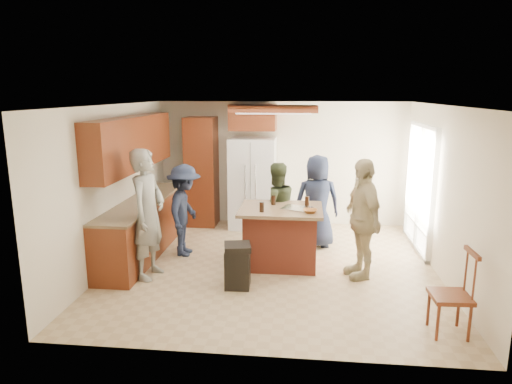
# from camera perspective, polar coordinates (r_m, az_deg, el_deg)

# --- Properties ---
(person_front_left) EXTENTS (0.61, 0.77, 1.91)m
(person_front_left) POSITION_cam_1_polar(r_m,az_deg,el_deg) (6.80, -13.36, -2.71)
(person_front_left) COLOR gray
(person_front_left) RESTS_ON ground
(person_behind_left) EXTENTS (0.88, 0.73, 1.55)m
(person_behind_left) POSITION_cam_1_polar(r_m,az_deg,el_deg) (7.68, 2.48, -2.02)
(person_behind_left) COLOR #2E3620
(person_behind_left) RESTS_ON ground
(person_behind_right) EXTENTS (0.87, 0.64, 1.64)m
(person_behind_right) POSITION_cam_1_polar(r_m,az_deg,el_deg) (8.02, 7.62, -1.18)
(person_behind_right) COLOR #1A2034
(person_behind_right) RESTS_ON ground
(person_side_right) EXTENTS (0.81, 1.15, 1.77)m
(person_side_right) POSITION_cam_1_polar(r_m,az_deg,el_deg) (6.81, 13.11, -3.27)
(person_side_right) COLOR tan
(person_side_right) RESTS_ON ground
(person_counter) EXTENTS (0.47, 0.99, 1.53)m
(person_counter) POSITION_cam_1_polar(r_m,az_deg,el_deg) (7.66, -8.92, -2.27)
(person_counter) COLOR #1C2338
(person_counter) RESTS_ON ground
(left_cabinetry) EXTENTS (0.64, 3.00, 2.30)m
(left_cabinetry) POSITION_cam_1_polar(r_m,az_deg,el_deg) (7.84, -14.29, -0.75)
(left_cabinetry) COLOR maroon
(left_cabinetry) RESTS_ON ground
(back_wall_units) EXTENTS (1.80, 0.60, 2.45)m
(back_wall_units) POSITION_cam_1_polar(r_m,az_deg,el_deg) (9.22, -5.22, 4.21)
(back_wall_units) COLOR maroon
(back_wall_units) RESTS_ON ground
(refrigerator) EXTENTS (0.90, 0.76, 1.80)m
(refrigerator) POSITION_cam_1_polar(r_m,az_deg,el_deg) (9.10, -0.42, 1.09)
(refrigerator) COLOR white
(refrigerator) RESTS_ON ground
(kitchen_island) EXTENTS (1.28, 1.03, 0.93)m
(kitchen_island) POSITION_cam_1_polar(r_m,az_deg,el_deg) (7.21, 3.09, -5.50)
(kitchen_island) COLOR #A7402B
(kitchen_island) RESTS_ON ground
(island_items) EXTENTS (0.87, 0.59, 0.15)m
(island_items) POSITION_cam_1_polar(r_m,az_deg,el_deg) (6.98, 5.09, -1.95)
(island_items) COLOR silver
(island_items) RESTS_ON kitchen_island
(trash_bin) EXTENTS (0.42, 0.42, 0.63)m
(trash_bin) POSITION_cam_1_polar(r_m,az_deg,el_deg) (6.45, -2.31, -9.16)
(trash_bin) COLOR black
(trash_bin) RESTS_ON ground
(spindle_chair) EXTENTS (0.44, 0.44, 0.99)m
(spindle_chair) POSITION_cam_1_polar(r_m,az_deg,el_deg) (5.68, 23.32, -11.87)
(spindle_chair) COLOR maroon
(spindle_chair) RESTS_ON ground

